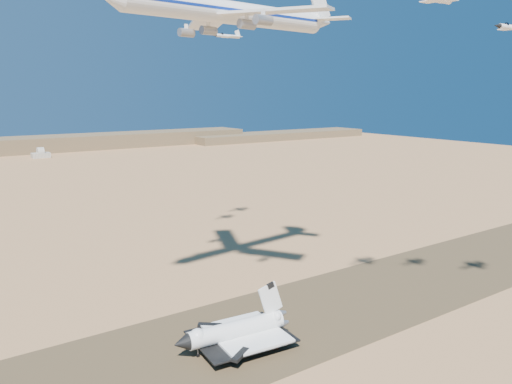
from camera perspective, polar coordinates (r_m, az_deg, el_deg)
ground at (r=153.97m, az=-1.81°, el=-16.15°), size 1200.00×1200.00×0.00m
runway at (r=153.96m, az=-1.81°, el=-16.14°), size 600.00×50.00×0.06m
ridgeline at (r=660.55m, az=-22.15°, el=4.94°), size 960.00×90.00×18.00m
shuttle at (r=146.26m, az=-2.40°, el=-15.67°), size 35.19×23.37×17.29m
carrier_747 at (r=152.12m, az=-3.52°, el=19.87°), size 82.25×63.26×20.44m
crew_a at (r=145.85m, az=1.56°, el=-17.40°), size 0.45×0.66×1.73m
crew_b at (r=146.67m, az=2.37°, el=-17.19°), size 1.04×1.03×1.92m
crew_c at (r=146.95m, az=1.17°, el=-17.13°), size 1.23×0.96×1.87m
chase_jet_b at (r=149.30m, az=27.18°, el=16.41°), size 13.89×7.39×3.46m
chase_jet_d at (r=206.06m, az=-5.87°, el=18.90°), size 13.86×7.86×3.49m
chase_jet_e at (r=226.69m, az=-3.32°, el=17.38°), size 15.44×8.33×3.84m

